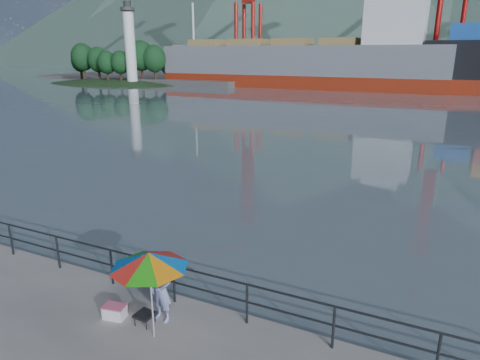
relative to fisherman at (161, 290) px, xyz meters
The scene contains 10 objects.
harbor_water 129.04m from the fisherman, 90.52° to the left, with size 500.00×280.00×0.00m, color slate.
far_dock 92.46m from the fisherman, 84.52° to the left, with size 200.00×40.00×0.40m, color #514F4C.
guardrail 1.40m from the fisherman, 147.87° to the left, with size 22.00×0.06×1.03m.
lighthouse_islet 82.92m from the fisherman, 132.61° to the left, with size 48.00×26.40×19.20m.
fisherman is the anchor object (origin of this frame).
beach_umbrella 1.27m from the fisherman, 71.61° to the right, with size 1.77×1.77×2.04m.
folding_stool 0.77m from the fisherman, 127.88° to the right, with size 0.43×0.43×0.27m.
cooler_bag 1.31m from the fisherman, 157.09° to the right, with size 0.50×0.33×0.29m, color silver.
fishing_rod 1.34m from the fisherman, 106.40° to the left, with size 0.02×0.02×2.24m, color black.
bulk_carrier 71.01m from the fisherman, 104.71° to the left, with size 50.86×8.80×14.50m.
Camera 1 is at (6.58, -6.06, 6.04)m, focal length 32.00 mm.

